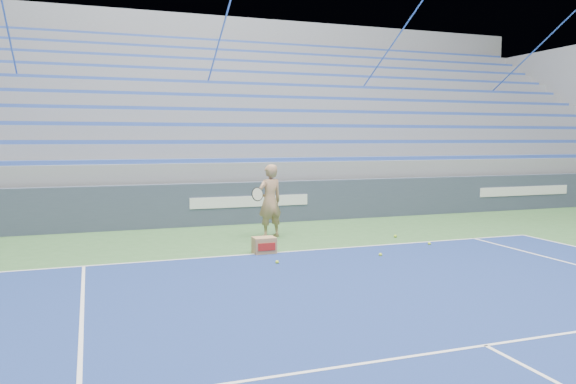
# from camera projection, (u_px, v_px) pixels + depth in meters

# --- Properties ---
(sponsor_barrier) EXTENTS (30.00, 0.32, 1.10)m
(sponsor_barrier) POSITION_uv_depth(u_px,v_px,m) (249.00, 203.00, 14.89)
(sponsor_barrier) COLOR #374154
(sponsor_barrier) RESTS_ON ground
(bleachers) EXTENTS (31.00, 9.15, 7.30)m
(bleachers) POSITION_uv_depth(u_px,v_px,m) (206.00, 136.00, 20.09)
(bleachers) COLOR gray
(bleachers) RESTS_ON ground
(tennis_player) EXTENTS (0.95, 0.89, 1.67)m
(tennis_player) POSITION_uv_depth(u_px,v_px,m) (270.00, 201.00, 12.72)
(tennis_player) COLOR tan
(tennis_player) RESTS_ON ground
(ball_box) EXTENTS (0.43, 0.34, 0.32)m
(ball_box) POSITION_uv_depth(u_px,v_px,m) (264.00, 245.00, 10.96)
(ball_box) COLOR #A57E4F
(ball_box) RESTS_ON ground
(tennis_ball_0) EXTENTS (0.07, 0.07, 0.07)m
(tennis_ball_0) POSITION_uv_depth(u_px,v_px,m) (380.00, 255.00, 10.70)
(tennis_ball_0) COLOR #B8DE2D
(tennis_ball_0) RESTS_ON ground
(tennis_ball_1) EXTENTS (0.07, 0.07, 0.07)m
(tennis_ball_1) POSITION_uv_depth(u_px,v_px,m) (429.00, 244.00, 11.82)
(tennis_ball_1) COLOR #B8DE2D
(tennis_ball_1) RESTS_ON ground
(tennis_ball_2) EXTENTS (0.07, 0.07, 0.07)m
(tennis_ball_2) POSITION_uv_depth(u_px,v_px,m) (277.00, 262.00, 10.04)
(tennis_ball_2) COLOR #B8DE2D
(tennis_ball_2) RESTS_ON ground
(tennis_ball_3) EXTENTS (0.07, 0.07, 0.07)m
(tennis_ball_3) POSITION_uv_depth(u_px,v_px,m) (395.00, 236.00, 12.75)
(tennis_ball_3) COLOR #B8DE2D
(tennis_ball_3) RESTS_ON ground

